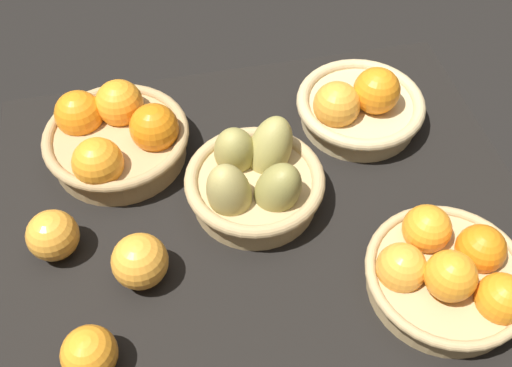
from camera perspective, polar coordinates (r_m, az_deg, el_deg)
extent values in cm
cube|color=black|center=(94.60, 0.93, -3.76)|extent=(84.00, 72.00, 3.00)
cylinder|color=tan|center=(102.39, -13.08, 3.63)|extent=(22.32, 22.32, 4.95)
torus|color=tan|center=(100.64, -13.33, 4.58)|extent=(24.17, 24.17, 1.84)
sphere|color=orange|center=(95.14, -14.97, 1.93)|extent=(8.05, 8.05, 8.05)
sphere|color=orange|center=(97.68, -9.76, 5.30)|extent=(8.05, 8.05, 8.05)
sphere|color=orange|center=(103.71, -16.67, 6.40)|extent=(8.05, 8.05, 8.05)
sphere|color=orange|center=(102.84, -13.00, 7.52)|extent=(8.05, 8.05, 8.05)
cylinder|color=tan|center=(107.31, 9.88, 6.81)|extent=(20.31, 20.31, 4.36)
torus|color=tan|center=(105.83, 10.03, 7.65)|extent=(22.50, 22.50, 2.19)
sphere|color=orange|center=(103.93, 11.52, 8.73)|extent=(8.07, 8.07, 8.07)
sphere|color=#F49E33|center=(102.02, 7.77, 7.49)|extent=(8.07, 8.07, 8.07)
cylinder|color=tan|center=(89.00, 17.68, -8.85)|extent=(21.60, 21.60, 4.03)
torus|color=tan|center=(87.34, 17.99, -8.18)|extent=(23.11, 23.11, 1.51)
sphere|color=#F49E33|center=(84.72, 13.81, -7.88)|extent=(7.06, 7.06, 7.06)
sphere|color=orange|center=(89.43, 20.80, -5.90)|extent=(7.06, 7.06, 7.06)
sphere|color=orange|center=(88.38, 16.11, -4.20)|extent=(7.06, 7.06, 7.06)
sphere|color=orange|center=(83.71, 18.21, -8.45)|extent=(7.06, 7.06, 7.06)
sphere|color=orange|center=(86.40, 22.56, -10.22)|extent=(7.06, 7.06, 7.06)
cylinder|color=tan|center=(93.50, -0.12, -0.58)|extent=(19.81, 19.81, 5.00)
torus|color=tan|center=(91.56, -0.12, 0.39)|extent=(21.92, 21.92, 2.11)
ellipsoid|color=tan|center=(88.20, -2.58, -1.00)|extent=(9.29, 7.91, 12.49)
ellipsoid|color=#9E934C|center=(93.18, 1.33, 3.26)|extent=(12.56, 11.54, 13.40)
ellipsoid|color=olive|center=(88.49, 2.11, -0.73)|extent=(11.43, 9.62, 12.19)
ellipsoid|color=#9E934C|center=(93.44, -2.02, 2.99)|extent=(9.61, 10.87, 12.06)
sphere|color=orange|center=(81.12, -15.74, -15.47)|extent=(7.29, 7.29, 7.29)
sphere|color=#F49E33|center=(85.67, -11.10, -7.36)|extent=(8.11, 8.11, 8.11)
sphere|color=#F49E33|center=(91.69, -18.96, -4.74)|extent=(7.65, 7.65, 7.65)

